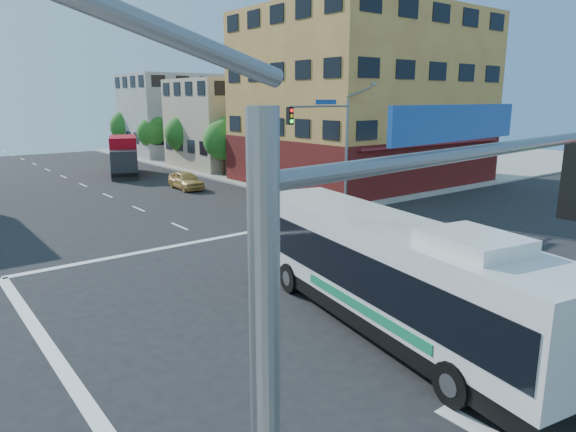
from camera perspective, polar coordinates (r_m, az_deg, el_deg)
ground at (r=19.25m, az=5.46°, el=-8.61°), size 120.00×120.00×0.00m
sidewalk_ne at (r=67.77m, az=6.92°, el=6.90°), size 50.00×50.00×0.15m
corner_building_ne at (r=45.13m, az=8.22°, el=11.30°), size 18.10×15.44×14.00m
building_east_near at (r=55.43m, az=-5.82°, el=10.20°), size 12.06×10.06×9.00m
building_east_far at (r=67.69m, az=-12.24°, el=10.88°), size 12.06×10.06×10.00m
signal_mast_ne at (r=31.94m, az=4.55°, el=9.16°), size 7.91×1.13×8.07m
signal_mast_sw at (r=4.51m, az=15.00°, el=-14.63°), size 7.91×1.01×8.07m
street_tree_a at (r=47.69m, az=-7.12°, el=8.64°), size 3.60×3.60×5.53m
street_tree_b at (r=54.69m, az=-11.47°, el=9.19°), size 3.80×3.80×5.79m
street_tree_c at (r=61.97m, az=-14.80°, el=9.16°), size 3.40×3.40×5.29m
street_tree_d at (r=69.37m, az=-17.46°, el=9.70°), size 4.00×4.00×6.03m
transit_bus at (r=16.14m, az=11.16°, el=-6.07°), size 4.98×13.11×3.80m
box_truck at (r=50.89m, az=-17.78°, el=6.29°), size 4.86×8.21×3.56m
parked_car at (r=41.72m, az=-11.28°, el=3.92°), size 1.93×4.27×1.42m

